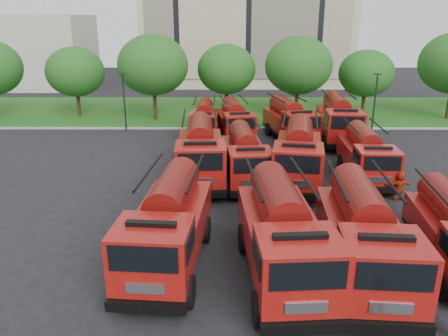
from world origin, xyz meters
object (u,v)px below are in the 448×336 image
object	(u,v)px
fire_truck_11	(338,120)
firefighter_5	(397,200)
fire_truck_6	(298,154)
firefighter_4	(158,219)
fire_truck_2	(364,235)
fire_truck_4	(200,152)
fire_truck_1	(283,234)
fire_truck_9	(235,121)
fire_truck_7	(366,155)
fire_truck_5	(245,156)
fire_truck_0	(168,224)
fire_truck_10	(290,121)
fire_truck_8	(204,120)

from	to	relation	value
fire_truck_11	firefighter_5	world-z (taller)	fire_truck_11
fire_truck_6	firefighter_4	xyz separation A→B (m)	(-7.82, -5.26, -1.81)
fire_truck_2	fire_truck_4	bearing A→B (deg)	126.60
fire_truck_1	fire_truck_9	world-z (taller)	fire_truck_1
fire_truck_7	fire_truck_5	bearing A→B (deg)	-173.34
fire_truck_4	fire_truck_5	size ratio (longest dim) A/B	1.13
fire_truck_6	fire_truck_2	bearing A→B (deg)	-75.17
fire_truck_4	firefighter_4	size ratio (longest dim) A/B	4.23
fire_truck_0	fire_truck_5	size ratio (longest dim) A/B	1.09
fire_truck_10	fire_truck_11	size ratio (longest dim) A/B	0.94
fire_truck_8	fire_truck_9	world-z (taller)	fire_truck_9
fire_truck_9	firefighter_4	distance (m)	15.84
fire_truck_2	fire_truck_6	xyz separation A→B (m)	(-0.86, 10.33, 0.02)
fire_truck_1	fire_truck_5	xyz separation A→B (m)	(-0.99, 10.44, -0.20)
fire_truck_10	fire_truck_11	world-z (taller)	fire_truck_11
fire_truck_5	fire_truck_11	size ratio (longest dim) A/B	0.89
fire_truck_4	fire_truck_1	bearing A→B (deg)	-74.11
fire_truck_10	firefighter_4	xyz separation A→B (m)	(-8.67, -14.98, -1.67)
fire_truck_8	fire_truck_10	size ratio (longest dim) A/B	0.84
fire_truck_10	fire_truck_8	bearing A→B (deg)	160.72
fire_truck_0	fire_truck_9	bearing A→B (deg)	85.59
fire_truck_11	fire_truck_5	bearing A→B (deg)	-126.01
fire_truck_0	fire_truck_5	xyz separation A→B (m)	(3.49, 9.52, -0.15)
fire_truck_5	fire_truck_6	distance (m)	3.23
fire_truck_8	fire_truck_10	world-z (taller)	fire_truck_10
fire_truck_2	fire_truck_10	bearing A→B (deg)	94.11
fire_truck_4	firefighter_4	bearing A→B (deg)	-111.97
fire_truck_0	fire_truck_10	xyz separation A→B (m)	(7.56, 19.10, -0.10)
fire_truck_7	fire_truck_8	size ratio (longest dim) A/B	1.08
fire_truck_4	fire_truck_5	xyz separation A→B (m)	(2.72, -0.19, -0.21)
firefighter_4	fire_truck_0	bearing A→B (deg)	157.15
fire_truck_11	fire_truck_0	bearing A→B (deg)	-116.71
fire_truck_5	fire_truck_0	bearing A→B (deg)	-114.80
fire_truck_10	firefighter_5	size ratio (longest dim) A/B	4.55
fire_truck_6	fire_truck_10	xyz separation A→B (m)	(0.85, 9.73, -0.14)
fire_truck_8	fire_truck_9	distance (m)	2.62
fire_truck_5	fire_truck_9	bearing A→B (deg)	87.76
firefighter_4	fire_truck_8	bearing A→B (deg)	-43.99
fire_truck_0	fire_truck_9	world-z (taller)	fire_truck_0
fire_truck_7	firefighter_4	world-z (taller)	fire_truck_7
fire_truck_7	fire_truck_11	world-z (taller)	fire_truck_11
fire_truck_7	firefighter_5	world-z (taller)	fire_truck_7
fire_truck_0	firefighter_4	world-z (taller)	fire_truck_0
fire_truck_7	fire_truck_9	distance (m)	12.24
fire_truck_0	fire_truck_4	xyz separation A→B (m)	(0.76, 9.71, 0.06)
fire_truck_1	fire_truck_7	distance (m)	12.75
fire_truck_5	fire_truck_11	bearing A→B (deg)	44.69
fire_truck_8	fire_truck_5	bearing A→B (deg)	-74.36
fire_truck_4	fire_truck_9	world-z (taller)	fire_truck_4
fire_truck_0	fire_truck_10	bearing A→B (deg)	73.03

